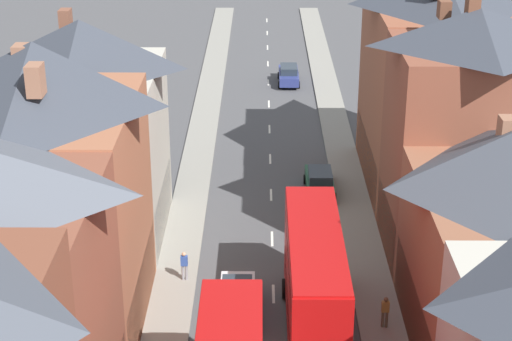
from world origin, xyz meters
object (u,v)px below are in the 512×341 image
Objects in this scene: car_mid_black at (237,298)px; pedestrian_mid_right at (385,310)px; double_decker_bus_lead at (314,283)px; car_parked_right_a at (289,74)px; pedestrian_far_left at (184,264)px; car_near_silver at (320,181)px.

car_mid_black is 2.74× the size of pedestrian_mid_right.
pedestrian_mid_right is (3.41, 0.48, -1.78)m from double_decker_bus_lead.
car_parked_right_a is 35.11m from pedestrian_far_left.
double_decker_bus_lead is 6.71× the size of pedestrian_mid_right.
car_parked_right_a is 38.98m from pedestrian_mid_right.
car_mid_black is 7.14m from pedestrian_mid_right.
car_near_silver is 0.99× the size of car_parked_right_a.
double_decker_bus_lead is 8.19m from pedestrian_far_left.
car_mid_black is (-3.59, 1.86, -1.99)m from double_decker_bus_lead.
car_near_silver is at bearing 97.75° from pedestrian_mid_right.
pedestrian_mid_right is at bearing 8.04° from double_decker_bus_lead.
pedestrian_mid_right is (2.10, -15.46, 0.22)m from car_near_silver.
car_parked_right_a is 37.63m from car_mid_black.
double_decker_bus_lead is at bearing -90.01° from car_parked_right_a.
car_near_silver is 1.02× the size of car_mid_black.
pedestrian_mid_right is 1.00× the size of pedestrian_far_left.
pedestrian_mid_right is (3.40, -38.84, 0.19)m from car_parked_right_a.
pedestrian_mid_right and pedestrian_far_left have the same top height.
car_parked_right_a is at bearing 95.01° from pedestrian_mid_right.
pedestrian_mid_right reaches higher than car_parked_right_a.
double_decker_bus_lead is 39.37m from car_parked_right_a.
pedestrian_far_left is at bearing 143.10° from double_decker_bus_lead.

